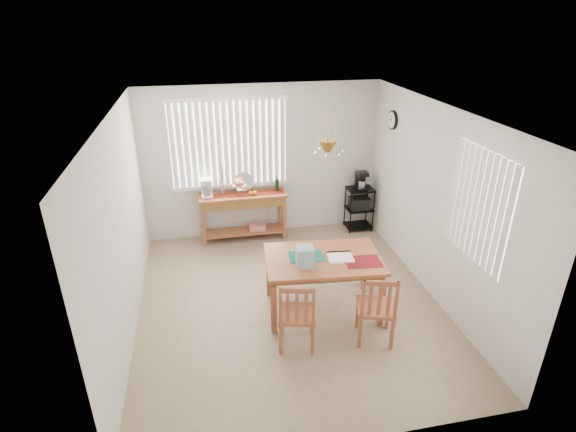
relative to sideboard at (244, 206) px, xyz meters
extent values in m
cube|color=gray|center=(0.37, -2.02, -0.63)|extent=(4.00, 4.50, 0.01)
cube|color=silver|center=(0.37, 0.28, 0.68)|extent=(4.00, 0.10, 2.60)
cube|color=silver|center=(0.37, -4.32, 0.68)|extent=(4.00, 0.10, 2.60)
cube|color=silver|center=(-1.68, -2.02, 0.68)|extent=(0.10, 4.50, 2.60)
cube|color=silver|center=(2.42, -2.02, 0.68)|extent=(0.10, 4.50, 2.60)
cube|color=white|center=(0.37, -2.02, 2.03)|extent=(4.00, 4.50, 0.10)
cube|color=white|center=(-0.18, 0.22, 1.03)|extent=(1.90, 0.01, 1.40)
cube|color=white|center=(-1.07, 0.21, 1.03)|extent=(0.07, 0.03, 1.40)
cube|color=white|center=(-0.97, 0.21, 1.03)|extent=(0.07, 0.03, 1.40)
cube|color=white|center=(-0.86, 0.21, 1.03)|extent=(0.07, 0.03, 1.40)
cube|color=white|center=(-0.76, 0.21, 1.03)|extent=(0.07, 0.03, 1.40)
cube|color=white|center=(-0.65, 0.21, 1.03)|extent=(0.07, 0.03, 1.40)
cube|color=white|center=(-0.55, 0.21, 1.03)|extent=(0.07, 0.03, 1.40)
cube|color=white|center=(-0.44, 0.21, 1.03)|extent=(0.07, 0.03, 1.40)
cube|color=white|center=(-0.34, 0.21, 1.03)|extent=(0.07, 0.03, 1.40)
cube|color=white|center=(-0.23, 0.21, 1.03)|extent=(0.07, 0.03, 1.40)
cube|color=white|center=(-0.12, 0.21, 1.03)|extent=(0.07, 0.03, 1.40)
cube|color=white|center=(-0.02, 0.21, 1.03)|extent=(0.07, 0.03, 1.40)
cube|color=white|center=(0.09, 0.21, 1.03)|extent=(0.07, 0.03, 1.40)
cube|color=white|center=(0.19, 0.21, 1.03)|extent=(0.07, 0.03, 1.40)
cube|color=white|center=(0.30, 0.21, 1.03)|extent=(0.07, 0.03, 1.40)
cube|color=white|center=(0.40, 0.21, 1.03)|extent=(0.07, 0.03, 1.40)
cube|color=white|center=(0.51, 0.21, 1.03)|extent=(0.07, 0.03, 1.40)
cube|color=white|center=(0.61, 0.21, 1.03)|extent=(0.07, 0.03, 1.40)
cube|color=white|center=(0.72, 0.21, 1.03)|extent=(0.07, 0.03, 1.40)
cube|color=white|center=(-0.18, 0.20, 0.30)|extent=(1.98, 0.06, 0.06)
cube|color=white|center=(-0.18, 0.20, 1.76)|extent=(1.98, 0.06, 0.06)
cube|color=white|center=(2.37, -2.92, 1.03)|extent=(0.01, 1.10, 1.30)
cube|color=white|center=(2.36, -3.42, 1.03)|extent=(0.03, 0.07, 1.30)
cube|color=white|center=(2.36, -3.31, 1.03)|extent=(0.03, 0.07, 1.30)
cube|color=white|center=(2.36, -3.20, 1.03)|extent=(0.03, 0.07, 1.30)
cube|color=white|center=(2.36, -3.09, 1.03)|extent=(0.03, 0.07, 1.30)
cube|color=white|center=(2.36, -2.98, 1.03)|extent=(0.03, 0.07, 1.30)
cube|color=white|center=(2.36, -2.87, 1.03)|extent=(0.03, 0.07, 1.30)
cube|color=white|center=(2.36, -2.76, 1.03)|extent=(0.03, 0.07, 1.30)
cube|color=white|center=(2.36, -2.65, 1.03)|extent=(0.03, 0.07, 1.30)
cube|color=white|center=(2.36, -2.54, 1.03)|extent=(0.03, 0.07, 1.30)
cube|color=white|center=(2.36, -2.43, 1.03)|extent=(0.03, 0.07, 1.30)
cylinder|color=black|center=(2.35, -0.47, 1.46)|extent=(0.04, 0.30, 0.30)
cylinder|color=white|center=(2.32, -0.47, 1.46)|extent=(0.01, 0.25, 0.25)
cylinder|color=olive|center=(0.78, -2.24, 1.81)|extent=(0.01, 0.01, 0.34)
cone|color=olive|center=(0.78, -2.24, 1.63)|extent=(0.24, 0.24, 0.14)
sphere|color=white|center=(0.94, -2.24, 1.57)|extent=(0.05, 0.05, 0.05)
sphere|color=white|center=(0.86, -2.10, 1.57)|extent=(0.05, 0.05, 0.05)
sphere|color=white|center=(0.70, -2.10, 1.57)|extent=(0.05, 0.05, 0.05)
sphere|color=white|center=(0.62, -2.24, 1.57)|extent=(0.05, 0.05, 0.05)
sphere|color=white|center=(0.70, -2.38, 1.57)|extent=(0.05, 0.05, 0.05)
sphere|color=white|center=(0.86, -2.38, 1.57)|extent=(0.05, 0.05, 0.05)
cube|color=#A65B38|center=(-0.01, 0.00, 0.19)|extent=(1.47, 0.41, 0.04)
cube|color=brown|center=(-0.01, 0.00, 0.09)|extent=(1.41, 0.38, 0.15)
cube|color=#A65B38|center=(-0.70, -0.16, -0.30)|extent=(0.06, 0.06, 0.63)
cube|color=#A65B38|center=(0.68, -0.16, -0.30)|extent=(0.06, 0.06, 0.63)
cube|color=#A65B38|center=(-0.70, 0.16, -0.30)|extent=(0.06, 0.06, 0.63)
cube|color=#A65B38|center=(0.68, 0.16, -0.30)|extent=(0.06, 0.06, 0.63)
cube|color=#A65B38|center=(-0.01, 0.00, -0.48)|extent=(1.36, 0.36, 0.03)
cube|color=red|center=(0.22, 0.00, -0.42)|extent=(0.28, 0.20, 0.09)
cube|color=maroon|center=(-0.01, 0.00, 0.21)|extent=(1.40, 0.23, 0.01)
cube|color=white|center=(-0.60, 0.00, 0.23)|extent=(0.18, 0.22, 0.05)
cube|color=white|center=(-0.60, 0.07, 0.34)|extent=(0.18, 0.07, 0.28)
cube|color=white|center=(-0.60, -0.02, 0.50)|extent=(0.18, 0.20, 0.06)
cylinder|color=white|center=(-0.60, -0.03, 0.31)|extent=(0.12, 0.12, 0.12)
cylinder|color=white|center=(-0.06, -0.02, 0.25)|extent=(0.05, 0.05, 0.09)
cone|color=white|center=(-0.06, -0.02, 0.34)|extent=(0.24, 0.24, 0.08)
sphere|color=red|center=(-0.01, -0.02, 0.42)|extent=(0.07, 0.07, 0.07)
sphere|color=red|center=(-0.03, 0.02, 0.42)|extent=(0.07, 0.07, 0.07)
sphere|color=red|center=(-0.08, 0.02, 0.42)|extent=(0.07, 0.07, 0.07)
sphere|color=red|center=(-0.10, -0.02, 0.42)|extent=(0.07, 0.07, 0.07)
sphere|color=red|center=(-0.08, -0.06, 0.42)|extent=(0.07, 0.07, 0.07)
sphere|color=red|center=(-0.03, -0.06, 0.42)|extent=(0.07, 0.07, 0.07)
sphere|color=orange|center=(0.12, -0.07, 0.24)|extent=(0.07, 0.07, 0.07)
sphere|color=orange|center=(0.19, -0.07, 0.24)|extent=(0.07, 0.07, 0.07)
cylinder|color=silver|center=(0.04, 0.17, 0.37)|extent=(0.33, 0.08, 0.33)
cylinder|color=white|center=(-0.33, 0.05, 0.27)|extent=(0.07, 0.07, 0.13)
cylinder|color=#4C3823|center=(-0.33, 0.05, 0.54)|extent=(0.08, 0.04, 0.41)
cylinder|color=#4C3823|center=(-0.33, 0.05, 0.56)|extent=(0.13, 0.06, 0.44)
cylinder|color=#4C3823|center=(-0.33, 0.05, 0.52)|extent=(0.16, 0.07, 0.33)
cylinder|color=#4C3823|center=(-0.33, 0.05, 0.59)|extent=(0.05, 0.02, 0.50)
cylinder|color=#4C3823|center=(-0.33, 0.05, 0.51)|extent=(0.20, 0.09, 0.28)
cylinder|color=black|center=(0.59, 0.05, 0.31)|extent=(0.07, 0.07, 0.21)
cylinder|color=black|center=(0.59, 0.05, 0.45)|extent=(0.03, 0.03, 0.07)
cylinder|color=black|center=(1.86, -0.19, -0.23)|extent=(0.02, 0.02, 0.78)
cylinder|color=black|center=(2.28, -0.19, -0.23)|extent=(0.02, 0.02, 0.78)
cylinder|color=black|center=(1.86, 0.14, -0.23)|extent=(0.02, 0.02, 0.78)
cylinder|color=black|center=(2.28, 0.14, -0.23)|extent=(0.02, 0.02, 0.78)
cube|color=black|center=(2.07, -0.02, 0.14)|extent=(0.46, 0.37, 0.03)
cube|color=black|center=(2.07, -0.02, -0.23)|extent=(0.46, 0.37, 0.02)
cube|color=black|center=(2.07, -0.02, -0.57)|extent=(0.46, 0.37, 0.02)
cube|color=black|center=(2.07, -0.02, -0.12)|extent=(0.35, 0.27, 0.20)
cube|color=black|center=(2.07, -0.04, 0.18)|extent=(0.18, 0.22, 0.05)
cube|color=black|center=(2.07, 0.03, 0.29)|extent=(0.18, 0.07, 0.27)
cube|color=black|center=(2.07, -0.04, 0.45)|extent=(0.18, 0.20, 0.06)
cylinder|color=silver|center=(2.07, -0.05, 0.26)|extent=(0.12, 0.12, 0.12)
cube|color=#A65B38|center=(0.78, -2.24, 0.15)|extent=(1.55, 1.08, 0.04)
cube|color=brown|center=(0.78, -2.24, 0.09)|extent=(1.44, 0.96, 0.06)
cube|color=#A65B38|center=(0.07, -2.59, -0.28)|extent=(0.08, 0.08, 0.68)
cube|color=#A65B38|center=(1.41, -2.71, -0.28)|extent=(0.08, 0.08, 0.68)
cube|color=#A65B38|center=(0.15, -1.77, -0.28)|extent=(0.08, 0.08, 0.68)
cube|color=#A65B38|center=(1.48, -1.90, -0.28)|extent=(0.08, 0.08, 0.68)
cube|color=#136B4E|center=(0.57, -2.17, 0.17)|extent=(0.47, 0.35, 0.01)
cube|color=maroon|center=(1.23, -2.44, 0.17)|extent=(0.47, 0.35, 0.01)
cube|color=white|center=(0.98, -2.31, 0.18)|extent=(0.34, 0.28, 0.03)
cube|color=black|center=(0.99, -2.18, 0.18)|extent=(0.32, 0.06, 0.03)
cube|color=#82B5BD|center=(0.50, -2.38, 0.29)|extent=(0.23, 0.23, 0.25)
cube|color=#A65B38|center=(0.30, -2.85, -0.19)|extent=(0.51, 0.51, 0.04)
cube|color=#A65B38|center=(0.52, -2.72, -0.41)|extent=(0.05, 0.05, 0.42)
cube|color=#A65B38|center=(0.16, -2.63, -0.41)|extent=(0.05, 0.05, 0.42)
cube|color=#A65B38|center=(0.44, -3.07, -0.41)|extent=(0.05, 0.05, 0.42)
cube|color=#A65B38|center=(0.08, -2.99, -0.41)|extent=(0.05, 0.05, 0.42)
cube|color=#A65B38|center=(0.43, -3.08, 0.07)|extent=(0.04, 0.04, 0.47)
cube|color=#A65B38|center=(0.08, -3.00, 0.07)|extent=(0.04, 0.04, 0.47)
cube|color=#A65B38|center=(0.26, -3.04, 0.27)|extent=(0.38, 0.12, 0.06)
cube|color=#A65B38|center=(0.35, -3.06, 0.04)|extent=(0.04, 0.03, 0.37)
cube|color=#A65B38|center=(0.26, -3.04, 0.04)|extent=(0.04, 0.03, 0.37)
cube|color=#A65B38|center=(0.16, -3.02, 0.04)|extent=(0.04, 0.03, 0.37)
cube|color=#A65B38|center=(1.24, -2.93, -0.18)|extent=(0.53, 0.53, 0.04)
cube|color=#A65B38|center=(1.47, -2.80, -0.41)|extent=(0.05, 0.05, 0.42)
cube|color=#A65B38|center=(1.11, -2.70, -0.41)|extent=(0.05, 0.05, 0.42)
cube|color=#A65B38|center=(1.37, -3.16, -0.41)|extent=(0.05, 0.05, 0.42)
cube|color=#A65B38|center=(1.01, -3.06, -0.41)|extent=(0.05, 0.05, 0.42)
cube|color=#A65B38|center=(1.37, -3.17, 0.08)|extent=(0.04, 0.04, 0.48)
cube|color=#A65B38|center=(1.01, -3.07, 0.08)|extent=(0.04, 0.04, 0.48)
cube|color=#A65B38|center=(1.19, -3.12, 0.29)|extent=(0.39, 0.13, 0.06)
cube|color=#A65B38|center=(1.29, -3.15, 0.06)|extent=(0.05, 0.03, 0.38)
cube|color=#A65B38|center=(1.19, -3.12, 0.06)|extent=(0.05, 0.03, 0.38)
cube|color=#A65B38|center=(1.09, -3.10, 0.06)|extent=(0.05, 0.03, 0.38)
camera|label=1|loc=(-0.65, -7.01, 3.05)|focal=28.00mm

